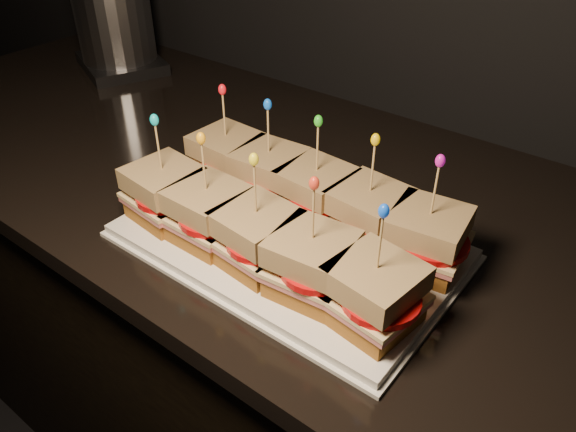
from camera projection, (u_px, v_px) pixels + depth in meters
The scene contains 77 objects.
cabinet at pixel (350, 400), 1.13m from camera, with size 2.22×0.68×0.85m, color black.
granite_slab at pixel (368, 224), 0.88m from camera, with size 2.26×0.72×0.03m, color black.
platter at pixel (288, 243), 0.79m from camera, with size 0.46×0.28×0.02m, color white.
platter_rim at pixel (288, 246), 0.80m from camera, with size 0.47×0.29×0.01m, color white.
sandwich_0_bread_bot at pixel (228, 172), 0.91m from camera, with size 0.09×0.09×0.03m, color brown.
sandwich_0_ham at pixel (227, 163), 0.90m from camera, with size 0.10×0.10×0.01m, color #BA5A5A.
sandwich_0_cheese at pixel (227, 160), 0.90m from camera, with size 0.10×0.10×0.01m, color beige.
sandwich_0_tomato at pixel (230, 159), 0.88m from camera, with size 0.09×0.09×0.01m, color red.
sandwich_0_bread_top at pixel (226, 144), 0.88m from camera, with size 0.09×0.09×0.03m, color brown.
sandwich_0_pick at pixel (224, 117), 0.86m from camera, with size 0.00×0.00×0.09m, color tan.
sandwich_0_frill at pixel (222, 89), 0.83m from camera, with size 0.01×0.01×0.02m, color red.
sandwich_1_bread_bot at pixel (270, 190), 0.87m from camera, with size 0.09×0.09×0.03m, color brown.
sandwich_1_ham at pixel (269, 181), 0.86m from camera, with size 0.10×0.10×0.01m, color #BA5A5A.
sandwich_1_cheese at pixel (269, 177), 0.85m from camera, with size 0.10×0.10×0.01m, color beige.
sandwich_1_tomato at pixel (273, 177), 0.84m from camera, with size 0.09×0.09×0.01m, color red.
sandwich_1_bread_top at pixel (269, 161), 0.84m from camera, with size 0.09×0.09×0.03m, color brown.
sandwich_1_pick at pixel (268, 133), 0.81m from camera, with size 0.00×0.00×0.09m, color tan.
sandwich_1_frill at pixel (268, 104), 0.79m from camera, with size 0.01×0.01×0.02m, color blue.
sandwich_2_bread_bot at pixel (315, 209), 0.82m from camera, with size 0.09×0.09×0.03m, color brown.
sandwich_2_ham at pixel (316, 200), 0.82m from camera, with size 0.10×0.10×0.01m, color #BA5A5A.
sandwich_2_cheese at pixel (316, 196), 0.81m from camera, with size 0.10×0.10×0.01m, color beige.
sandwich_2_tomato at pixel (320, 196), 0.80m from camera, with size 0.09×0.09×0.01m, color red.
sandwich_2_bread_top at pixel (316, 179), 0.80m from camera, with size 0.09×0.09×0.03m, color brown.
sandwich_2_pick at pixel (317, 151), 0.77m from camera, with size 0.00×0.00×0.09m, color tan.
sandwich_2_frill at pixel (318, 121), 0.74m from camera, with size 0.01×0.01×0.02m, color green.
sandwich_3_bread_bot at pixel (366, 231), 0.78m from camera, with size 0.09×0.09×0.03m, color brown.
sandwich_3_ham at pixel (367, 221), 0.77m from camera, with size 0.10×0.10×0.01m, color #BA5A5A.
sandwich_3_cheese at pixel (368, 217), 0.77m from camera, with size 0.10×0.10×0.01m, color beige.
sandwich_3_tomato at pixel (374, 218), 0.75m from camera, with size 0.09×0.09×0.01m, color red.
sandwich_3_bread_top at pixel (369, 200), 0.75m from camera, with size 0.09×0.09×0.03m, color brown.
sandwich_3_pick at pixel (372, 171), 0.72m from camera, with size 0.00×0.00×0.09m, color tan.
sandwich_3_frill at pixel (375, 140), 0.70m from camera, with size 0.01×0.01×0.02m, color #ECBD08.
sandwich_4_bread_bot at pixel (423, 255), 0.74m from camera, with size 0.09×0.09×0.03m, color brown.
sandwich_4_ham at pixel (425, 245), 0.73m from camera, with size 0.10×0.10×0.01m, color #BA5A5A.
sandwich_4_cheese at pixel (426, 241), 0.72m from camera, with size 0.10×0.10×0.01m, color beige.
sandwich_4_tomato at pixel (433, 242), 0.71m from camera, with size 0.09×0.09×0.01m, color red.
sandwich_4_bread_top at pixel (429, 224), 0.71m from camera, with size 0.09×0.09×0.03m, color brown.
sandwich_4_pick at pixel (434, 193), 0.68m from camera, with size 0.00×0.00×0.09m, color tan.
sandwich_4_frill at pixel (440, 161), 0.66m from camera, with size 0.01×0.01×0.02m, color #CE13A8.
sandwich_5_bread_bot at pixel (167, 208), 0.83m from camera, with size 0.09×0.09×0.03m, color brown.
sandwich_5_ham at pixel (166, 199), 0.82m from camera, with size 0.10×0.10×0.01m, color #BA5A5A.
sandwich_5_cheese at pixel (165, 195), 0.81m from camera, with size 0.10×0.10×0.01m, color beige.
sandwich_5_tomato at pixel (167, 195), 0.80m from camera, with size 0.09×0.09×0.01m, color red.
sandwich_5_bread_top at pixel (163, 178), 0.80m from camera, with size 0.09×0.09×0.03m, color brown.
sandwich_5_pick at pixel (159, 150), 0.77m from camera, with size 0.00×0.00×0.09m, color tan.
sandwich_5_frill at pixel (154, 120), 0.75m from camera, with size 0.01×0.01×0.02m, color #10B2BB.
sandwich_6_bread_bot at pixel (210, 230), 0.78m from camera, with size 0.09×0.09×0.03m, color brown.
sandwich_6_ham at pixel (209, 220), 0.77m from camera, with size 0.10×0.10×0.01m, color #BA5A5A.
sandwich_6_cheese at pixel (209, 216), 0.77m from camera, with size 0.10×0.10×0.01m, color beige.
sandwich_6_tomato at pixel (211, 216), 0.76m from camera, with size 0.09×0.09×0.01m, color red.
sandwich_6_bread_top at pixel (207, 199), 0.75m from camera, with size 0.09×0.09×0.03m, color brown.
sandwich_6_pick at pixel (204, 169), 0.73m from camera, with size 0.00×0.00×0.09m, color tan.
sandwich_6_frill at pixel (201, 138), 0.70m from camera, with size 0.01×0.01×0.02m, color #FBA314.
sandwich_7_bread_bot at pixel (258, 254), 0.74m from camera, with size 0.09×0.09×0.03m, color brown.
sandwich_7_ham at pixel (257, 244), 0.73m from camera, with size 0.10×0.10×0.01m, color #BA5A5A.
sandwich_7_cheese at pixel (257, 239), 0.73m from camera, with size 0.10×0.10×0.01m, color beige.
sandwich_7_tomato at pixel (261, 241), 0.71m from camera, with size 0.09×0.09×0.01m, color red.
sandwich_7_bread_top at pixel (256, 222), 0.71m from camera, with size 0.09×0.09×0.03m, color brown.
sandwich_7_pick at pixel (255, 192), 0.68m from camera, with size 0.00×0.00×0.09m, color tan.
sandwich_7_frill at pixel (254, 159), 0.66m from camera, with size 0.01×0.01×0.02m, color yellow.
sandwich_8_bread_bot at pixel (311, 281), 0.70m from camera, with size 0.09×0.09×0.03m, color brown.
sandwich_8_ham at pixel (311, 271), 0.69m from camera, with size 0.10×0.10×0.01m, color #BA5A5A.
sandwich_8_cheese at pixel (312, 266), 0.68m from camera, with size 0.10×0.10×0.01m, color beige.
sandwich_8_tomato at pixel (317, 268), 0.67m from camera, with size 0.09×0.09×0.01m, color red.
sandwich_8_bread_top at pixel (312, 248), 0.67m from camera, with size 0.09×0.09×0.03m, color brown.
sandwich_8_pick at pixel (313, 217), 0.64m from camera, with size 0.00×0.00×0.09m, color tan.
sandwich_8_frill at pixel (314, 183), 0.61m from camera, with size 0.01×0.01×0.02m, color red.
sandwich_9_bread_bot at pixel (372, 312), 0.65m from camera, with size 0.09×0.09×0.03m, color brown.
sandwich_9_ham at pixel (373, 301), 0.64m from camera, with size 0.10×0.10×0.01m, color #BA5A5A.
sandwich_9_cheese at pixel (374, 297), 0.64m from camera, with size 0.10×0.10×0.01m, color beige.
sandwich_9_tomato at pixel (381, 299), 0.62m from camera, with size 0.09×0.09×0.01m, color red.
sandwich_9_bread_top at pixel (376, 278), 0.62m from camera, with size 0.09×0.09×0.03m, color brown.
sandwich_9_pick at pixel (380, 246), 0.60m from camera, with size 0.00×0.00×0.09m, color tan.
sandwich_9_frill at pixel (384, 211), 0.57m from camera, with size 0.01×0.01×0.02m, color blue.
appliance_base at pixel (122, 63), 1.38m from camera, with size 0.21×0.18×0.03m, color #262628.
appliance_body at pixel (112, 10), 1.30m from camera, with size 0.18×0.18×0.23m, color silver.
appliance at pixel (113, 12), 1.31m from camera, with size 0.21×0.18×0.27m, color silver, non-canonical shape.
Camera 1 is at (0.94, 1.01, 1.38)m, focal length 35.00 mm.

